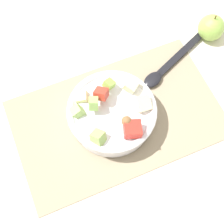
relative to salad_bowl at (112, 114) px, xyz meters
name	(u,v)px	position (x,y,z in m)	size (l,w,h in m)	color
ground_plane	(117,118)	(-0.01, 0.00, -0.04)	(2.40, 2.40, 0.00)	silver
placemat	(117,118)	(-0.01, 0.00, -0.04)	(0.51, 0.31, 0.01)	gray
salad_bowl	(112,114)	(0.00, 0.00, 0.00)	(0.21, 0.21, 0.10)	white
serving_spoon	(166,68)	(-0.19, -0.08, -0.03)	(0.23, 0.12, 0.01)	black
whole_apple	(211,28)	(-0.35, -0.13, -0.01)	(0.07, 0.07, 0.08)	#8CB74C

